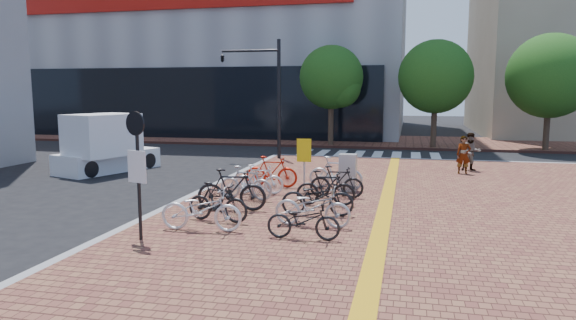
% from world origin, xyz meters
% --- Properties ---
extents(ground, '(120.00, 120.00, 0.00)m').
position_xyz_m(ground, '(0.00, 0.00, 0.00)').
color(ground, black).
rests_on(ground, ground).
extents(sidewalk, '(14.00, 34.00, 0.15)m').
position_xyz_m(sidewalk, '(3.00, -5.00, 0.07)').
color(sidewalk, brown).
rests_on(sidewalk, ground).
extents(tactile_strip, '(0.40, 34.00, 0.01)m').
position_xyz_m(tactile_strip, '(2.00, -5.00, 0.16)').
color(tactile_strip, gold).
rests_on(tactile_strip, sidewalk).
extents(kerb_west, '(0.25, 34.00, 0.15)m').
position_xyz_m(kerb_west, '(-4.00, -5.00, 0.08)').
color(kerb_west, gray).
rests_on(kerb_west, ground).
extents(kerb_north, '(14.00, 0.25, 0.15)m').
position_xyz_m(kerb_north, '(3.00, 12.00, 0.08)').
color(kerb_north, gray).
rests_on(kerb_north, ground).
extents(far_sidewalk, '(70.00, 8.00, 0.15)m').
position_xyz_m(far_sidewalk, '(0.00, 21.00, 0.07)').
color(far_sidewalk, brown).
rests_on(far_sidewalk, ground).
extents(crosswalk, '(7.50, 4.00, 0.01)m').
position_xyz_m(crosswalk, '(0.50, 14.00, 0.01)').
color(crosswalk, silver).
rests_on(crosswalk, ground).
extents(street_trees, '(16.20, 4.60, 6.35)m').
position_xyz_m(street_trees, '(5.04, 17.45, 4.10)').
color(street_trees, '#38281E').
rests_on(street_trees, far_sidewalk).
extents(bike_0, '(1.98, 0.82, 1.01)m').
position_xyz_m(bike_0, '(-2.06, -2.38, 0.66)').
color(bike_0, white).
rests_on(bike_0, sidewalk).
extents(bike_1, '(1.68, 0.66, 0.99)m').
position_xyz_m(bike_1, '(-2.00, -1.50, 0.64)').
color(bike_1, black).
rests_on(bike_1, sidewalk).
extents(bike_2, '(1.96, 0.75, 1.15)m').
position_xyz_m(bike_2, '(-2.06, -0.28, 0.72)').
color(bike_2, black).
rests_on(bike_2, sidewalk).
extents(bike_3, '(1.74, 0.70, 1.02)m').
position_xyz_m(bike_3, '(-2.11, 1.13, 0.66)').
color(bike_3, '#B2B3B7').
rests_on(bike_3, sidewalk).
extents(bike_4, '(1.61, 0.62, 0.94)m').
position_xyz_m(bike_4, '(-1.98, 2.03, 0.62)').
color(bike_4, white).
rests_on(bike_4, sidewalk).
extents(bike_5, '(1.78, 0.60, 1.06)m').
position_xyz_m(bike_5, '(-1.89, 3.28, 0.68)').
color(bike_5, '#AE1C0C').
rests_on(bike_5, sidewalk).
extents(bike_6, '(1.64, 0.61, 0.85)m').
position_xyz_m(bike_6, '(0.38, -2.52, 0.58)').
color(bike_6, black).
rests_on(bike_6, sidewalk).
extents(bike_7, '(1.90, 0.75, 0.98)m').
position_xyz_m(bike_7, '(0.38, -1.43, 0.64)').
color(bike_7, '#BCBBC1').
rests_on(bike_7, sidewalk).
extents(bike_8, '(1.95, 0.88, 0.99)m').
position_xyz_m(bike_8, '(0.31, -0.33, 0.64)').
color(bike_8, black).
rests_on(bike_8, sidewalk).
extents(bike_9, '(1.71, 0.61, 1.01)m').
position_xyz_m(bike_9, '(0.33, 0.91, 0.65)').
color(bike_9, black).
rests_on(bike_9, sidewalk).
extents(bike_10, '(1.66, 0.57, 0.98)m').
position_xyz_m(bike_10, '(0.49, 2.04, 0.64)').
color(bike_10, black).
rests_on(bike_10, sidewalk).
extents(bike_11, '(1.87, 0.74, 1.10)m').
position_xyz_m(bike_11, '(0.28, 3.33, 0.70)').
color(bike_11, silver).
rests_on(bike_11, sidewalk).
extents(pedestrian_a, '(0.55, 0.36, 1.49)m').
position_xyz_m(pedestrian_a, '(4.71, 7.75, 0.90)').
color(pedestrian_a, gray).
rests_on(pedestrian_a, sidewalk).
extents(pedestrian_b, '(0.84, 0.70, 1.55)m').
position_xyz_m(pedestrian_b, '(5.09, 8.65, 0.93)').
color(pedestrian_b, '#4D5362').
rests_on(pedestrian_b, sidewalk).
extents(utility_box, '(0.57, 0.42, 1.21)m').
position_xyz_m(utility_box, '(0.69, 3.22, 0.75)').
color(utility_box, silver).
rests_on(utility_box, sidewalk).
extents(yellow_sign, '(0.46, 0.11, 1.71)m').
position_xyz_m(yellow_sign, '(-0.68, 2.82, 1.34)').
color(yellow_sign, '#B7B7BC').
rests_on(yellow_sign, sidewalk).
extents(notice_sign, '(0.51, 0.20, 2.81)m').
position_xyz_m(notice_sign, '(-3.08, -3.39, 1.92)').
color(notice_sign, black).
rests_on(notice_sign, sidewalk).
extents(traffic_light_pole, '(3.04, 1.17, 5.66)m').
position_xyz_m(traffic_light_pole, '(-4.81, 10.67, 4.06)').
color(traffic_light_pole, black).
rests_on(traffic_light_pole, sidewalk).
extents(box_truck, '(3.11, 4.61, 2.46)m').
position_xyz_m(box_truck, '(-9.88, 5.99, 1.16)').
color(box_truck, white).
rests_on(box_truck, ground).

